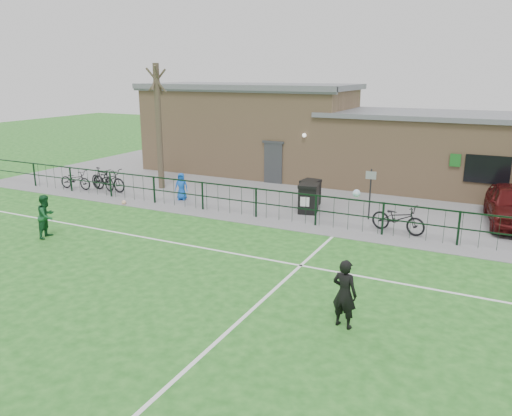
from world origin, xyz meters
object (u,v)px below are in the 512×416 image
at_px(sign_post, 370,194).
at_px(bicycle_b, 102,179).
at_px(bicycle_c, 109,180).
at_px(bicycle_e, 398,218).
at_px(wheelie_bin_right, 309,199).
at_px(bare_tree, 159,128).
at_px(spectator_child, 181,186).
at_px(ball_ground, 124,202).
at_px(outfield_player, 46,216).
at_px(bicycle_a, 75,180).
at_px(wheelie_bin_left, 310,193).

height_order(sign_post, bicycle_b, sign_post).
relative_size(bicycle_b, bicycle_c, 0.87).
relative_size(sign_post, bicycle_e, 1.01).
bearing_deg(wheelie_bin_right, bare_tree, 161.67).
height_order(bicycle_b, bicycle_e, bicycle_b).
bearing_deg(wheelie_bin_right, spectator_child, 173.93).
bearing_deg(ball_ground, wheelie_bin_right, 17.03).
distance_m(bare_tree, bicycle_b, 3.72).
relative_size(bicycle_b, ball_ground, 9.43).
relative_size(outfield_player, ball_ground, 7.85).
relative_size(wheelie_bin_right, spectator_child, 0.91).
xyz_separation_m(bicycle_a, outfield_player, (4.71, -5.86, 0.28)).
height_order(bicycle_b, ball_ground, bicycle_b).
bearing_deg(wheelie_bin_right, bicycle_c, 172.55).
distance_m(bare_tree, wheelie_bin_right, 8.55).
relative_size(bicycle_c, bicycle_e, 1.05).
xyz_separation_m(sign_post, ball_ground, (-10.14, -2.49, -0.92)).
relative_size(wheelie_bin_left, wheelie_bin_right, 0.92).
height_order(bicycle_a, bicycle_c, bicycle_c).
bearing_deg(bare_tree, bicycle_c, -137.94).
distance_m(bicycle_e, outfield_player, 12.38).
relative_size(bare_tree, spectator_child, 4.93).
relative_size(wheelie_bin_right, sign_post, 0.55).
distance_m(wheelie_bin_right, bicycle_c, 10.02).
bearing_deg(bicycle_e, bicycle_a, 102.19).
bearing_deg(bare_tree, bicycle_e, -9.50).
bearing_deg(bicycle_e, bicycle_c, 100.52).
relative_size(bicycle_a, bicycle_c, 0.85).
height_order(wheelie_bin_left, wheelie_bin_right, wheelie_bin_right).
height_order(bicycle_c, outfield_player, outfield_player).
xyz_separation_m(wheelie_bin_right, sign_post, (2.46, 0.14, 0.45)).
relative_size(wheelie_bin_right, bicycle_e, 0.56).
height_order(bare_tree, bicycle_c, bare_tree).
bearing_deg(bicycle_a, bicycle_c, -81.88).
height_order(wheelie_bin_left, bicycle_c, bicycle_c).
xyz_separation_m(bare_tree, bicycle_b, (-2.26, -1.69, -2.43)).
xyz_separation_m(bare_tree, wheelie_bin_left, (7.77, 0.21, -2.47)).
bearing_deg(outfield_player, bare_tree, -7.80).
height_order(bare_tree, bicycle_a, bare_tree).
bearing_deg(outfield_player, spectator_child, -25.98).
height_order(bicycle_b, outfield_player, outfield_player).
distance_m(wheelie_bin_right, bicycle_a, 11.82).
relative_size(wheelie_bin_right, bicycle_c, 0.53).
xyz_separation_m(bare_tree, sign_post, (10.60, -0.84, -1.98)).
xyz_separation_m(spectator_child, outfield_player, (-1.18, -6.42, 0.13)).
bearing_deg(spectator_child, bare_tree, 126.86).
bearing_deg(ball_ground, sign_post, 13.82).
height_order(bare_tree, bicycle_e, bare_tree).
bearing_deg(sign_post, bicycle_b, -176.21).
relative_size(bicycle_c, outfield_player, 1.37).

